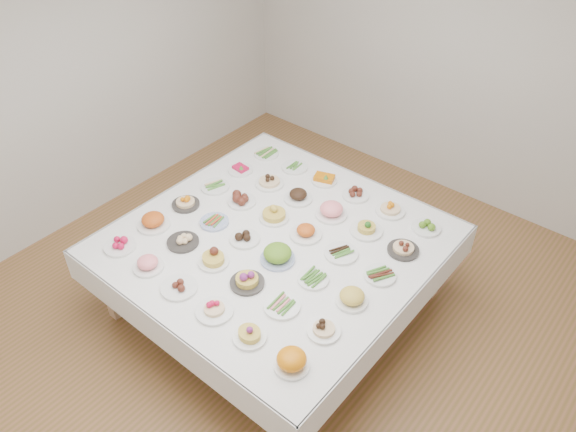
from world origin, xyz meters
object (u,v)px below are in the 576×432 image
Objects in this scene: dish_0 at (119,243)px; dish_35 at (427,225)px; display_table at (276,244)px; dish_18 at (215,185)px.

dish_0 reaches higher than dish_35.
dish_0 is (-0.84, -0.84, 0.11)m from display_table.
display_table is 1.19m from dish_0.
dish_0 is 1.01m from dish_18.
dish_35 is (0.85, 0.84, 0.10)m from display_table.
dish_0 is at bearing -90.00° from dish_18.
dish_18 is at bearing -158.16° from dish_35.
display_table is 10.20× the size of dish_35.
dish_0 is 1.06× the size of dish_35.
dish_18 is (0.00, 1.01, -0.02)m from dish_0.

